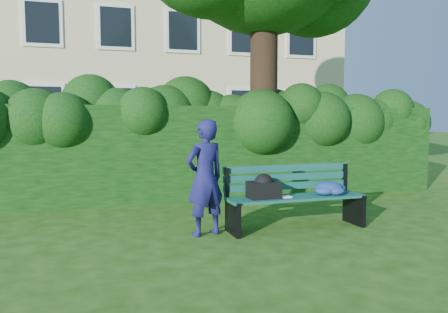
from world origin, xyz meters
name	(u,v)px	position (x,y,z in m)	size (l,w,h in m)	color
ground	(235,222)	(0.00, 0.00, 0.00)	(80.00, 80.00, 0.00)	#1F4C0D
apartment_building	(139,19)	(0.00, 13.99, 6.00)	(16.00, 8.08, 12.00)	#D1BE8C
hedge	(201,152)	(0.00, 2.20, 0.90)	(10.00, 1.00, 1.80)	black
park_bench	(297,193)	(0.74, -0.57, 0.50)	(2.02, 0.61, 0.89)	#0D413B
man_reading	(205,178)	(-0.61, -0.56, 0.78)	(0.57, 0.37, 1.55)	#181753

